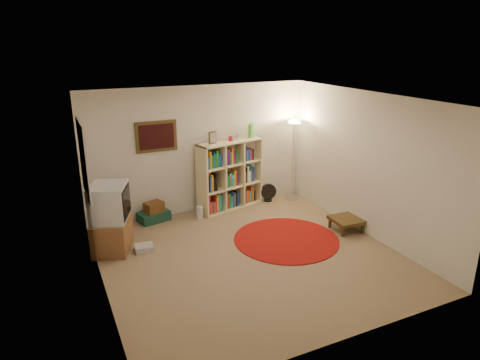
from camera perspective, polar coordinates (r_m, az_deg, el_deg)
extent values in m
cube|color=#896E50|center=(6.97, 1.38, -10.23)|extent=(4.50, 4.50, 0.02)
cube|color=white|center=(6.18, 1.56, 10.79)|extent=(4.50, 4.50, 0.02)
cube|color=silver|center=(8.46, -5.42, 4.05)|extent=(4.50, 0.02, 2.50)
cube|color=silver|center=(4.71, 14.02, -8.30)|extent=(4.50, 0.02, 2.50)
cube|color=silver|center=(5.86, -18.72, -3.34)|extent=(0.02, 4.50, 2.50)
cube|color=silver|center=(7.70, 16.68, 1.94)|extent=(0.02, 4.50, 2.50)
cube|color=#403016|center=(8.11, -11.10, 5.72)|extent=(0.78, 0.04, 0.58)
cube|color=#390B0D|center=(8.10, -11.06, 5.70)|extent=(0.66, 0.01, 0.46)
cube|color=white|center=(7.01, -20.13, 2.57)|extent=(0.03, 1.00, 1.20)
cube|color=beige|center=(9.22, 5.53, 4.92)|extent=(0.08, 0.01, 0.12)
cube|color=#FFE9AA|center=(8.89, -1.31, -3.54)|extent=(1.46, 0.73, 0.03)
cube|color=#FFE9AA|center=(8.47, -1.38, 5.12)|extent=(1.46, 0.73, 0.03)
cube|color=#FFE9AA|center=(8.27, -5.09, -0.22)|extent=(0.13, 0.40, 1.40)
cube|color=#FFE9AA|center=(9.08, 2.08, 1.52)|extent=(0.13, 0.40, 1.40)
cube|color=#FFE9AA|center=(8.80, -2.11, 0.98)|extent=(1.37, 0.36, 1.40)
cube|color=#FFE9AA|center=(8.52, -2.58, 0.39)|extent=(0.12, 0.38, 1.34)
cube|color=#FFE9AA|center=(8.80, -0.14, 0.98)|extent=(0.12, 0.38, 1.34)
cube|color=#FFE9AA|center=(8.73, -1.33, -0.78)|extent=(1.40, 0.70, 0.03)
cube|color=#FFE9AA|center=(8.59, -1.35, 2.18)|extent=(1.40, 0.70, 0.03)
cube|color=orange|center=(8.44, -4.64, -3.56)|extent=(0.08, 0.17, 0.30)
cube|color=red|center=(8.45, -4.39, -3.32)|extent=(0.08, 0.17, 0.36)
cube|color=#D3541A|center=(8.49, -4.14, -3.61)|extent=(0.08, 0.17, 0.24)
cube|color=#461A69|center=(8.52, -3.90, -3.54)|extent=(0.08, 0.16, 0.24)
cube|color=#D3541A|center=(8.54, -3.69, -3.54)|extent=(0.07, 0.16, 0.22)
cube|color=red|center=(8.55, -3.49, -3.25)|extent=(0.07, 0.16, 0.30)
cube|color=orange|center=(8.56, -3.28, -3.03)|extent=(0.08, 0.17, 0.35)
cube|color=teal|center=(8.58, -3.05, -2.94)|extent=(0.08, 0.17, 0.36)
cube|color=teal|center=(8.61, -2.80, -2.97)|extent=(0.08, 0.17, 0.33)
cube|color=#461A69|center=(8.29, -4.70, -0.90)|extent=(0.08, 0.17, 0.23)
cube|color=black|center=(8.31, -4.44, -0.76)|extent=(0.08, 0.17, 0.25)
cube|color=#1A449E|center=(8.33, -4.22, -0.56)|extent=(0.07, 0.16, 0.29)
cube|color=orange|center=(8.34, -3.99, -0.36)|extent=(0.08, 0.17, 0.34)
cube|color=black|center=(8.38, -3.73, -0.55)|extent=(0.08, 0.17, 0.26)
cube|color=black|center=(8.39, -3.46, -0.19)|extent=(0.08, 0.17, 0.35)
cube|color=#1A8428|center=(8.15, -4.79, 2.29)|extent=(0.08, 0.17, 0.28)
cube|color=#1A449E|center=(8.18, -4.49, 2.19)|extent=(0.09, 0.17, 0.23)
cube|color=orange|center=(8.19, -4.22, 2.65)|extent=(0.08, 0.17, 0.35)
cube|color=#1A8428|center=(8.23, -3.93, 2.43)|extent=(0.08, 0.17, 0.26)
cube|color=#1A449E|center=(8.25, -3.71, 2.65)|extent=(0.06, 0.16, 0.32)
cube|color=#1A8428|center=(8.27, -3.53, 2.59)|extent=(0.07, 0.16, 0.29)
cube|color=#1A8428|center=(8.29, -3.30, 2.81)|extent=(0.08, 0.17, 0.34)
cube|color=#1A449E|center=(8.32, -3.07, 2.65)|extent=(0.06, 0.16, 0.28)
cube|color=#1A449E|center=(8.35, -2.86, 2.56)|extent=(0.08, 0.17, 0.23)
cube|color=red|center=(8.68, -2.11, -2.72)|extent=(0.08, 0.17, 0.34)
cube|color=red|center=(8.71, -1.88, -2.75)|extent=(0.08, 0.17, 0.31)
cube|color=#1A8428|center=(8.74, -1.63, -2.66)|extent=(0.08, 0.17, 0.32)
cube|color=teal|center=(8.78, -1.39, -2.83)|extent=(0.08, 0.17, 0.24)
cube|color=#1A449E|center=(8.79, -1.15, -2.51)|extent=(0.08, 0.17, 0.32)
cube|color=#916F4F|center=(8.82, -0.95, -2.57)|extent=(0.06, 0.16, 0.29)
cube|color=black|center=(8.83, -0.78, -2.41)|extent=(0.07, 0.16, 0.32)
cube|color=#1A449E|center=(8.87, -0.56, -2.50)|extent=(0.08, 0.17, 0.27)
cube|color=#461A69|center=(8.54, -2.17, -0.22)|extent=(0.07, 0.16, 0.24)
cube|color=teal|center=(8.56, -1.99, 0.00)|extent=(0.07, 0.16, 0.29)
cube|color=#1A8428|center=(8.59, -1.79, -0.17)|extent=(0.07, 0.16, 0.23)
cube|color=#916F4F|center=(8.60, -1.60, 0.01)|extent=(0.07, 0.16, 0.27)
cube|color=teal|center=(8.62, -1.43, 0.14)|extent=(0.06, 0.16, 0.29)
cube|color=teal|center=(8.65, -1.21, 0.02)|extent=(0.09, 0.17, 0.24)
cube|color=orange|center=(8.66, -0.99, 0.32)|extent=(0.07, 0.16, 0.32)
cube|color=#D3541A|center=(8.68, -0.82, 0.35)|extent=(0.07, 0.16, 0.31)
cube|color=#461A69|center=(8.71, -0.64, 0.21)|extent=(0.07, 0.16, 0.25)
cube|color=teal|center=(8.41, -2.22, 2.72)|extent=(0.07, 0.16, 0.24)
cube|color=#461A69|center=(8.42, -2.01, 3.06)|extent=(0.08, 0.17, 0.33)
cube|color=#461A69|center=(8.45, -1.75, 3.06)|extent=(0.08, 0.17, 0.32)
cube|color=#1A8428|center=(8.49, -1.50, 2.94)|extent=(0.08, 0.17, 0.26)
cube|color=orange|center=(8.50, -1.31, 3.23)|extent=(0.07, 0.16, 0.34)
cube|color=red|center=(8.52, -1.13, 3.14)|extent=(0.07, 0.16, 0.30)
cube|color=#461A69|center=(8.55, -0.93, 2.99)|extent=(0.07, 0.16, 0.24)
cube|color=#1A8428|center=(8.58, -0.70, 3.10)|extent=(0.08, 0.17, 0.26)
cube|color=#461A69|center=(8.95, 0.26, -2.05)|extent=(0.07, 0.16, 0.34)
cube|color=red|center=(8.99, 0.45, -2.23)|extent=(0.07, 0.16, 0.27)
cube|color=#916F4F|center=(9.01, 0.63, -2.07)|extent=(0.07, 0.16, 0.30)
cube|color=#D3541A|center=(9.03, 0.82, -2.10)|extent=(0.08, 0.17, 0.27)
cube|color=teal|center=(9.07, 1.05, -2.14)|extent=(0.08, 0.17, 0.24)
cube|color=#D3541A|center=(9.08, 1.27, -1.80)|extent=(0.07, 0.16, 0.33)
cube|color=#916F4F|center=(9.12, 1.47, -1.89)|extent=(0.08, 0.17, 0.28)
cube|color=black|center=(9.15, 1.66, -2.01)|extent=(0.08, 0.16, 0.22)
cube|color=#916F4F|center=(9.17, 1.85, -1.84)|extent=(0.07, 0.16, 0.26)
cube|color=#461A69|center=(8.82, 0.25, 0.36)|extent=(0.07, 0.16, 0.23)
cube|color=#916F4F|center=(8.84, 0.41, 0.41)|extent=(0.06, 0.16, 0.23)
cube|color=black|center=(8.85, 0.58, 0.73)|extent=(0.07, 0.16, 0.32)
cube|color=white|center=(8.87, 0.79, 0.85)|extent=(0.08, 0.16, 0.35)
cube|color=white|center=(8.92, 1.00, 0.55)|extent=(0.08, 0.17, 0.23)
cube|color=teal|center=(8.92, 1.20, 1.00)|extent=(0.07, 0.16, 0.36)
cube|color=#461A69|center=(8.96, 1.38, 0.74)|extent=(0.07, 0.16, 0.26)
cube|color=#1A449E|center=(8.98, 1.56, 0.90)|extent=(0.07, 0.16, 0.30)
cube|color=teal|center=(8.69, 0.30, 3.59)|extent=(0.09, 0.17, 0.35)
cube|color=#461A69|center=(8.72, 0.52, 3.55)|extent=(0.07, 0.16, 0.32)
cube|color=teal|center=(8.75, 0.68, 3.27)|extent=(0.06, 0.16, 0.22)
cube|color=#1A449E|center=(8.76, 0.84, 3.37)|extent=(0.07, 0.16, 0.24)
cube|color=#1A449E|center=(8.79, 1.00, 3.37)|extent=(0.07, 0.16, 0.23)
cube|color=red|center=(8.81, 1.22, 3.43)|extent=(0.09, 0.17, 0.24)
cube|color=black|center=(8.84, 1.45, 3.47)|extent=(0.08, 0.16, 0.23)
cube|color=#403016|center=(8.23, -3.68, 5.66)|extent=(0.17, 0.06, 0.24)
cube|color=gray|center=(8.21, -3.62, 5.64)|extent=(0.13, 0.04, 0.19)
cylinder|color=#AC0F1C|center=(8.47, -1.27, 5.54)|extent=(0.10, 0.10, 0.09)
cylinder|color=white|center=(8.57, -0.42, 5.76)|extent=(0.09, 0.09, 0.11)
cylinder|color=#50B244|center=(8.72, 1.39, 6.55)|extent=(0.10, 0.10, 0.28)
cylinder|color=#50B244|center=(8.84, 1.59, 6.70)|extent=(0.10, 0.10, 0.28)
cylinder|color=white|center=(9.39, 6.86, -2.46)|extent=(0.31, 0.31, 0.03)
cylinder|color=white|center=(9.13, 7.06, 2.40)|extent=(0.03, 0.03, 1.63)
cone|color=white|center=(8.94, 7.26, 7.59)|extent=(0.37, 0.37, 0.13)
cylinder|color=#FFD88C|center=(8.94, 7.27, 7.62)|extent=(0.30, 0.30, 0.02)
cylinder|color=black|center=(9.25, 3.73, -2.69)|extent=(0.21, 0.21, 0.03)
cylinder|color=black|center=(9.22, 3.74, -2.20)|extent=(0.04, 0.04, 0.14)
cylinder|color=black|center=(9.16, 3.79, -1.53)|extent=(0.35, 0.13, 0.34)
cube|color=brown|center=(7.37, -16.66, -6.97)|extent=(0.78, 0.92, 0.54)
cube|color=silver|center=(7.15, -17.07, -2.87)|extent=(0.74, 0.80, 0.59)
cube|color=black|center=(7.09, -14.91, -2.85)|extent=(0.22, 0.53, 0.49)
cube|color=black|center=(7.09, -14.87, -2.85)|extent=(0.19, 0.47, 0.43)
cube|color=silver|center=(7.29, -12.65, -8.82)|extent=(0.32, 0.27, 0.10)
cube|color=#153A2D|center=(8.38, -11.42, -4.74)|extent=(0.63, 0.48, 0.18)
cube|color=#5C3517|center=(8.30, -11.40, -3.56)|extent=(0.40, 0.34, 0.19)
cylinder|color=silver|center=(8.32, -5.40, -4.34)|extent=(0.13, 0.13, 0.26)
cylinder|color=maroon|center=(7.54, 6.17, -7.85)|extent=(1.82, 1.82, 0.02)
cube|color=#403016|center=(8.00, 14.03, -5.17)|extent=(0.56, 0.56, 0.06)
cube|color=#403016|center=(7.78, 13.57, -6.75)|extent=(0.04, 0.04, 0.19)
cube|color=#403016|center=(8.01, 16.04, -6.21)|extent=(0.04, 0.04, 0.19)
cube|color=#403016|center=(8.09, 11.91, -5.62)|extent=(0.04, 0.04, 0.19)
cube|color=#403016|center=(8.31, 14.33, -5.15)|extent=(0.04, 0.04, 0.19)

